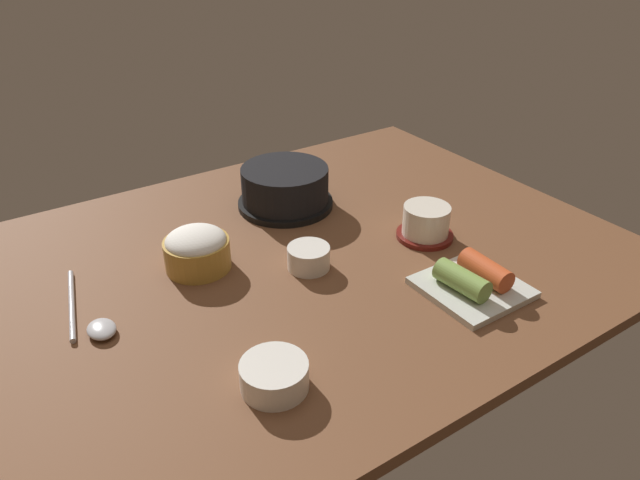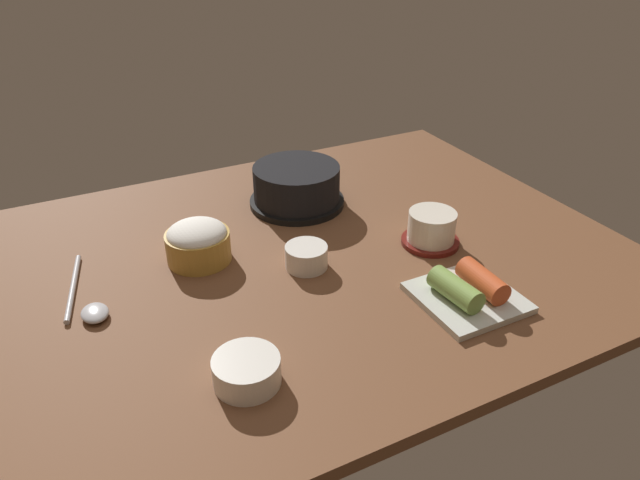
# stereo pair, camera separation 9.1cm
# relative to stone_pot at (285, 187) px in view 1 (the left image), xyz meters

# --- Properties ---
(dining_table) EXTENTS (1.00, 0.76, 0.02)m
(dining_table) POSITION_rel_stone_pot_xyz_m (-0.06, -0.16, -0.05)
(dining_table) COLOR brown
(dining_table) RESTS_ON ground
(stone_pot) EXTENTS (0.17, 0.17, 0.07)m
(stone_pot) POSITION_rel_stone_pot_xyz_m (0.00, 0.00, 0.00)
(stone_pot) COLOR black
(stone_pot) RESTS_ON dining_table
(rice_bowl) EXTENTS (0.10, 0.10, 0.06)m
(rice_bowl) POSITION_rel_stone_pot_xyz_m (-0.21, -0.10, -0.01)
(rice_bowl) COLOR #B78C38
(rice_bowl) RESTS_ON dining_table
(tea_cup_with_saucer) EXTENTS (0.09, 0.09, 0.06)m
(tea_cup_with_saucer) POSITION_rel_stone_pot_xyz_m (0.13, -0.23, -0.01)
(tea_cup_with_saucer) COLOR maroon
(tea_cup_with_saucer) RESTS_ON dining_table
(banchan_cup_center) EXTENTS (0.06, 0.06, 0.04)m
(banchan_cup_center) POSITION_rel_stone_pot_xyz_m (-0.08, -0.20, -0.02)
(banchan_cup_center) COLOR white
(banchan_cup_center) RESTS_ON dining_table
(kimchi_plate) EXTENTS (0.13, 0.13, 0.04)m
(kimchi_plate) POSITION_rel_stone_pot_xyz_m (0.09, -0.38, -0.02)
(kimchi_plate) COLOR silver
(kimchi_plate) RESTS_ON dining_table
(side_bowl_near) EXTENTS (0.08, 0.08, 0.03)m
(side_bowl_near) POSITION_rel_stone_pot_xyz_m (-0.24, -0.39, -0.02)
(side_bowl_near) COLOR white
(side_bowl_near) RESTS_ON dining_table
(spoon) EXTENTS (0.06, 0.19, 0.01)m
(spoon) POSITION_rel_stone_pot_xyz_m (-0.39, -0.15, -0.03)
(spoon) COLOR #B7B7BC
(spoon) RESTS_ON dining_table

